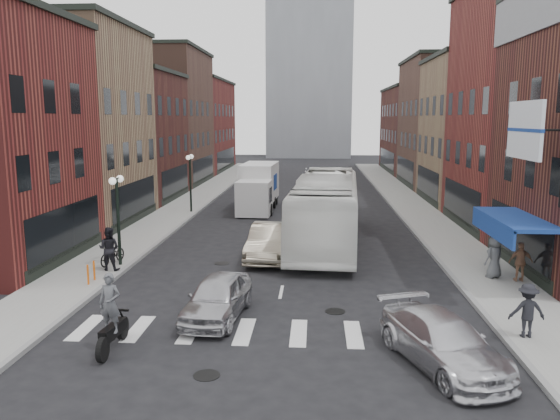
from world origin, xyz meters
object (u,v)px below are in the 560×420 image
object	(u,v)px
billboard_sign	(527,132)
sedan_left_far	(270,242)
sedan_left_near	(217,297)
curb_car	(443,341)
ped_right_c	(494,257)
motorcycle_rider	(111,315)
ped_right_a	(527,310)
box_truck	(258,188)
streetlamp_near	(117,203)
ped_left_solo	(109,249)
ped_right_b	(521,262)
streetlamp_far	(190,172)
parked_bicycle	(113,254)
bike_rack	(91,272)
transit_bus	(326,210)

from	to	relation	value
billboard_sign	sedan_left_far	size ratio (longest dim) A/B	0.74
billboard_sign	sedan_left_near	size ratio (longest dim) A/B	0.88
curb_car	ped_right_c	bearing A→B (deg)	43.97
motorcycle_rider	ped_right_a	xyz separation A→B (m)	(12.10, 1.47, -0.11)
box_truck	sedan_left_near	xyz separation A→B (m)	(0.92, -21.68, -0.92)
sedan_left_far	curb_car	distance (m)	12.34
box_truck	sedan_left_near	world-z (taller)	box_truck
streetlamp_near	ped_left_solo	size ratio (longest dim) A/B	2.19
box_truck	curb_car	xyz separation A→B (m)	(7.62, -24.80, -0.95)
sedan_left_far	ped_right_a	world-z (taller)	ped_right_a
curb_car	ped_right_b	world-z (taller)	ped_right_b
motorcycle_rider	ped_right_b	size ratio (longest dim) A/B	1.45
sedan_left_far	ped_right_b	distance (m)	10.90
streetlamp_near	streetlamp_far	bearing A→B (deg)	90.00
billboard_sign	ped_left_solo	distance (m)	17.09
streetlamp_far	ped_right_c	distance (m)	21.99
streetlamp_far	curb_car	bearing A→B (deg)	-62.15
streetlamp_near	parked_bicycle	world-z (taller)	streetlamp_near
bike_rack	ped_right_b	bearing A→B (deg)	4.25
parked_bicycle	transit_bus	bearing A→B (deg)	41.17
sedan_left_far	curb_car	xyz separation A→B (m)	(5.61, -10.99, -0.14)
bike_rack	sedan_left_far	size ratio (longest dim) A/B	0.16
sedan_left_near	ped_right_a	world-z (taller)	ped_right_a
streetlamp_near	ped_right_b	xyz separation A→B (m)	(16.88, -1.43, -1.96)
streetlamp_near	streetlamp_far	world-z (taller)	same
ped_left_solo	transit_bus	bearing A→B (deg)	-142.18
transit_bus	ped_left_solo	bearing A→B (deg)	-142.98
billboard_sign	ped_left_solo	size ratio (longest dim) A/B	1.97
streetlamp_far	bike_rack	xyz separation A→B (m)	(-0.20, -16.70, -2.36)
transit_bus	ped_right_a	distance (m)	13.75
sedan_left_near	box_truck	bearing A→B (deg)	98.76
ped_right_b	bike_rack	bearing A→B (deg)	3.08
streetlamp_near	ped_right_c	xyz separation A→B (m)	(15.99, -0.98, -1.89)
motorcycle_rider	sedan_left_far	size ratio (longest dim) A/B	0.46
bike_rack	ped_left_solo	xyz separation A→B (m)	(0.07, 1.79, 0.54)
streetlamp_near	bike_rack	distance (m)	3.59
motorcycle_rider	streetlamp_near	bearing A→B (deg)	114.29
curb_car	ped_right_b	xyz separation A→B (m)	(4.74, 7.56, 0.27)
transit_bus	sedan_left_near	distance (m)	11.83
billboard_sign	transit_bus	xyz separation A→B (m)	(-6.74, 8.77, -4.28)
parked_bicycle	streetlamp_near	bearing A→B (deg)	6.91
transit_bus	ped_right_c	world-z (taller)	transit_bus
motorcycle_rider	ped_right_a	size ratio (longest dim) A/B	1.41
streetlamp_far	ped_right_c	xyz separation A→B (m)	(15.99, -14.98, -1.89)
ped_left_solo	streetlamp_far	bearing A→B (deg)	-86.07
billboard_sign	ped_right_c	size ratio (longest dim) A/B	2.11
parked_bicycle	motorcycle_rider	bearing A→B (deg)	-56.98
box_truck	streetlamp_far	bearing A→B (deg)	-155.65
parked_bicycle	sedan_left_far	bearing A→B (deg)	28.49
curb_car	ped_left_solo	distance (m)	14.70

